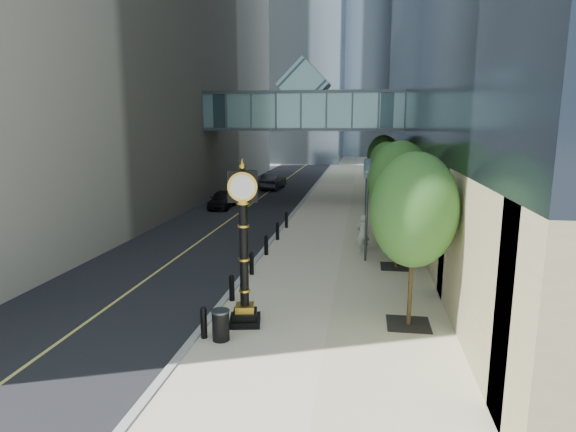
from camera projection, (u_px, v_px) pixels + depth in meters
The scene contains 14 objects.
ground at pixel (286, 362), 13.42m from camera, with size 320.00×320.00×0.00m, color gray.
road at pixel (281, 183), 53.28m from camera, with size 8.00×180.00×0.02m, color black.
sidewalk at pixel (354, 184), 52.06m from camera, with size 8.00×180.00×0.06m, color #C1B194.
curb at pixel (317, 183), 52.67m from camera, with size 0.25×180.00×0.07m, color gray.
distant_tower_c at pixel (337, 21), 124.53m from camera, with size 22.00×22.00×65.00m, color #8CA0B0.
skywalk at pixel (304, 109), 39.57m from camera, with size 17.00×4.20×5.80m.
entrance_canopy at pixel (392, 168), 25.67m from camera, with size 3.00×8.00×4.38m.
bollard_row at pixel (259, 255), 22.47m from camera, with size 0.20×16.20×0.90m.
street_trees at pixel (392, 173), 27.13m from camera, with size 2.80×28.72×5.75m.
street_clock at pixel (244, 257), 15.40m from camera, with size 1.15×1.15×5.27m.
trash_bin at pixel (221, 326), 14.56m from camera, with size 0.52×0.52×0.90m, color black.
pedestrian at pixel (363, 233), 24.49m from camera, with size 0.70×0.46×1.93m, color #BAB7AA.
car_near at pixel (222, 199), 37.54m from camera, with size 1.61×4.01×1.36m, color black.
car_far at pixel (273, 181), 48.26m from camera, with size 1.68×4.82×1.59m, color black.
Camera 1 is at (1.99, -12.24, 6.56)m, focal length 30.00 mm.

